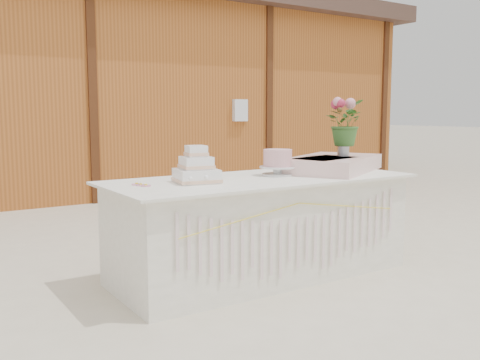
# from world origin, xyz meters

# --- Properties ---
(ground) EXTENTS (80.00, 80.00, 0.00)m
(ground) POSITION_xyz_m (0.00, 0.00, 0.00)
(ground) COLOR beige
(ground) RESTS_ON ground
(barn) EXTENTS (12.60, 4.60, 3.30)m
(barn) POSITION_xyz_m (-0.01, 5.99, 1.68)
(barn) COLOR #9E5621
(barn) RESTS_ON ground
(cake_table) EXTENTS (2.40, 1.00, 0.77)m
(cake_table) POSITION_xyz_m (0.00, -0.00, 0.39)
(cake_table) COLOR white
(cake_table) RESTS_ON ground
(wedding_cake) EXTENTS (0.35, 0.35, 0.27)m
(wedding_cake) POSITION_xyz_m (-0.56, 0.02, 0.86)
(wedding_cake) COLOR white
(wedding_cake) RESTS_ON cake_table
(pink_cake_stand) EXTENTS (0.29, 0.29, 0.21)m
(pink_cake_stand) POSITION_xyz_m (0.19, 0.05, 0.89)
(pink_cake_stand) COLOR silver
(pink_cake_stand) RESTS_ON cake_table
(satin_runner) EXTENTS (1.15, 0.98, 0.13)m
(satin_runner) POSITION_xyz_m (0.77, 0.03, 0.83)
(satin_runner) COLOR beige
(satin_runner) RESTS_ON cake_table
(flower_vase) EXTENTS (0.10, 0.10, 0.14)m
(flower_vase) POSITION_xyz_m (0.87, 0.02, 0.96)
(flower_vase) COLOR #B9B9BE
(flower_vase) RESTS_ON satin_runner
(bouquet) EXTENTS (0.47, 0.47, 0.39)m
(bouquet) POSITION_xyz_m (0.87, 0.02, 1.23)
(bouquet) COLOR #346127
(bouquet) RESTS_ON flower_vase
(loose_flowers) EXTENTS (0.18, 0.36, 0.02)m
(loose_flowers) POSITION_xyz_m (-1.00, 0.12, 0.78)
(loose_flowers) COLOR pink
(loose_flowers) RESTS_ON cake_table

